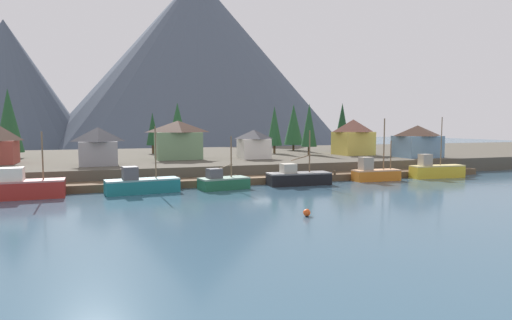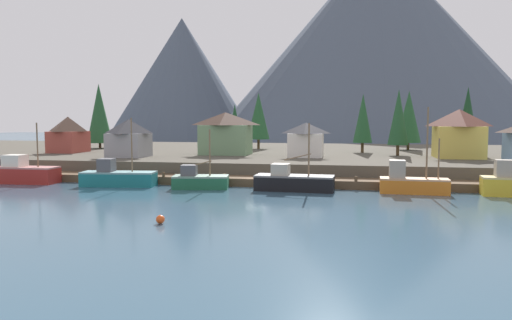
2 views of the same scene
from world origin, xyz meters
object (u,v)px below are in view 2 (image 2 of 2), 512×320
house_yellow (459,133)px  conifer_back_left (398,117)px  conifer_centre (258,116)px  fishing_boat_green (199,180)px  conifer_near_left (467,115)px  conifer_near_right (409,117)px  fishing_boat_orange (411,183)px  fishing_boat_black (293,181)px  conifer_back_right (99,113)px  house_grey (129,138)px  house_green (226,133)px  channel_buoy (160,219)px  fishing_boat_red (25,173)px  house_white (306,139)px  house_red (68,134)px  conifer_mid_left (363,118)px  conifer_mid_right (235,122)px  fishing_boat_teal (117,177)px

house_yellow → conifer_back_left: conifer_back_left is taller
house_yellow → conifer_centre: (-33.62, 16.20, 2.70)m
fishing_boat_green → conifer_near_left: size_ratio=0.63×
conifer_near_right → fishing_boat_orange: bearing=-95.9°
fishing_boat_black → fishing_boat_orange: size_ratio=0.96×
conifer_back_right → house_grey: bearing=-51.6°
fishing_boat_green → house_green: (-2.37, 21.98, 5.08)m
conifer_back_left → fishing_boat_orange: bearing=-91.8°
house_yellow → conifer_back_right: 66.28m
channel_buoy → conifer_back_left: bearing=63.5°
house_green → house_grey: house_green is taller
fishing_boat_red → house_green: size_ratio=0.99×
house_white → house_grey: size_ratio=0.94×
conifer_back_left → channel_buoy: size_ratio=15.17×
house_red → conifer_mid_left: bearing=10.3°
fishing_boat_black → conifer_back_left: (14.04, 24.84, 7.56)m
channel_buoy → house_red: bearing=129.1°
fishing_boat_green → fishing_boat_red: bearing=169.3°
conifer_mid_right → conifer_centre: size_ratio=0.81×
fishing_boat_teal → conifer_mid_left: conifer_mid_left is taller
fishing_boat_red → house_red: house_red is taller
conifer_near_right → conifer_mid_left: 12.73m
fishing_boat_green → house_red: 38.00m
fishing_boat_orange → house_grey: bearing=163.7°
fishing_boat_green → conifer_mid_left: size_ratio=0.70×
house_white → fishing_boat_orange: bearing=-53.8°
channel_buoy → conifer_mid_left: bearing=71.5°
house_red → conifer_back_right: bearing=92.7°
fishing_boat_red → house_red: bearing=106.8°
house_yellow → channel_buoy: size_ratio=10.45×
fishing_boat_red → house_green: house_green is taller
house_grey → conifer_near_left: size_ratio=0.52×
fishing_boat_orange → conifer_mid_right: (-29.54, 38.83, 6.59)m
fishing_boat_black → house_grey: house_grey is taller
conifer_mid_left → house_yellow: bearing=-33.6°
conifer_back_right → channel_buoy: (34.26, -53.52, -9.12)m
conifer_mid_left → conifer_mid_right: 26.33m
fishing_boat_green → house_yellow: house_yellow is taller
conifer_near_right → house_green: bearing=-149.4°
house_white → conifer_mid_right: (-16.06, 20.41, 2.60)m
house_grey → conifer_near_right: 51.60m
house_white → conifer_centre: conifer_centre is taller
fishing_boat_green → house_green: house_green is taller
house_green → house_white: (13.45, -2.81, -0.85)m
house_white → house_grey: (-26.89, -4.90, 0.28)m
house_red → fishing_boat_black: bearing=-27.0°
fishing_boat_green → conifer_back_left: size_ratio=0.67×
conifer_back_right → conifer_mid_left: bearing=-3.1°
house_red → conifer_back_right: (-0.57, 12.04, 3.77)m
house_white → house_grey: house_grey is taller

